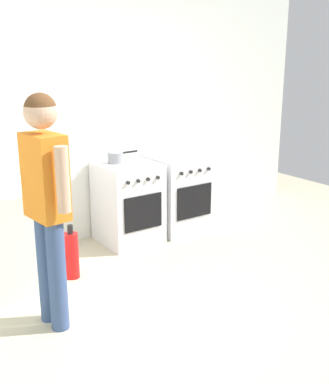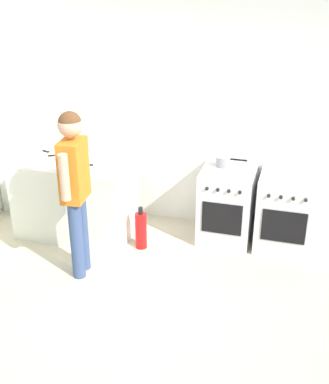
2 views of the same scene
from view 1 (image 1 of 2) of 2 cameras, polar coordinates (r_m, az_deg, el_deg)
name	(u,v)px [view 1 (image 1 of 2)]	position (r m, az deg, el deg)	size (l,w,h in m)	color
ground_plane	(193,312)	(3.88, 3.44, -13.99)	(8.00, 8.00, 0.00)	beige
back_wall	(78,118)	(5.07, -10.19, 8.57)	(6.00, 0.10, 2.60)	silver
oven_left	(128,203)	(5.09, -4.36, -1.27)	(0.58, 0.62, 0.85)	silver
oven_right	(178,193)	(5.44, 1.59, -0.09)	(0.61, 0.62, 0.85)	silver
pot	(116,157)	(5.02, -5.80, 4.11)	(0.34, 0.16, 0.11)	gray
person	(46,192)	(3.42, -13.86, 0.05)	(0.24, 0.57, 1.70)	#384C7A
fire_extinguisher	(72,255)	(4.40, -10.96, -7.33)	(0.13, 0.13, 0.50)	red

